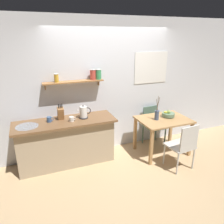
{
  "coord_description": "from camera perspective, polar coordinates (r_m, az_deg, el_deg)",
  "views": [
    {
      "loc": [
        -1.53,
        -3.4,
        2.35
      ],
      "look_at": [
        -0.1,
        0.25,
        0.95
      ],
      "focal_mm": 34.66,
      "sensor_mm": 36.0,
      "label": 1
    }
  ],
  "objects": [
    {
      "name": "ground_plane",
      "position": [
        4.4,
        2.46,
        -12.6
      ],
      "size": [
        14.0,
        14.0,
        0.0
      ],
      "primitive_type": "plane",
      "color": "tan"
    },
    {
      "name": "back_wall",
      "position": [
        4.51,
        1.75,
        6.87
      ],
      "size": [
        6.8,
        0.11,
        2.7
      ],
      "color": "silver",
      "rests_on": "ground_plane"
    },
    {
      "name": "kitchen_counter",
      "position": [
        4.21,
        -11.96,
        -7.69
      ],
      "size": [
        1.83,
        0.63,
        0.88
      ],
      "color": "tan",
      "rests_on": "ground_plane"
    },
    {
      "name": "wall_shelf",
      "position": [
        4.07,
        -7.9,
        8.86
      ],
      "size": [
        1.11,
        0.2,
        0.33
      ],
      "color": "#9E6B3D"
    },
    {
      "name": "dining_table",
      "position": [
        4.53,
        13.31,
        -3.14
      ],
      "size": [
        1.01,
        0.76,
        0.75
      ],
      "color": "tan",
      "rests_on": "ground_plane"
    },
    {
      "name": "dining_chair_near",
      "position": [
        4.11,
        18.28,
        -8.15
      ],
      "size": [
        0.48,
        0.46,
        0.89
      ],
      "color": "silver",
      "rests_on": "ground_plane"
    },
    {
      "name": "dining_chair_far",
      "position": [
        4.9,
        10.66,
        -2.98
      ],
      "size": [
        0.44,
        0.42,
        0.86
      ],
      "color": "#4C6B5B",
      "rests_on": "ground_plane"
    },
    {
      "name": "fruit_bowl",
      "position": [
        4.6,
        14.59,
        -0.57
      ],
      "size": [
        0.26,
        0.26,
        0.15
      ],
      "color": "slate",
      "rests_on": "dining_table"
    },
    {
      "name": "twig_vase",
      "position": [
        4.37,
        11.73,
        -0.72
      ],
      "size": [
        0.09,
        0.08,
        0.49
      ],
      "color": "#475675",
      "rests_on": "dining_table"
    },
    {
      "name": "electric_kettle",
      "position": [
        4.05,
        -7.52,
        -0.09
      ],
      "size": [
        0.25,
        0.16,
        0.25
      ],
      "color": "black",
      "rests_on": "kitchen_counter"
    },
    {
      "name": "knife_block",
      "position": [
        4.06,
        -13.4,
        -0.3
      ],
      "size": [
        0.11,
        0.16,
        0.31
      ],
      "color": "#9E6B3D",
      "rests_on": "kitchen_counter"
    },
    {
      "name": "coffee_mug_by_sink",
      "position": [
        4.02,
        -16.2,
        -1.88
      ],
      "size": [
        0.12,
        0.08,
        0.1
      ],
      "color": "#3D5B89",
      "rests_on": "kitchen_counter"
    },
    {
      "name": "coffee_mug_spare",
      "position": [
        3.95,
        -10.58,
        -1.82
      ],
      "size": [
        0.12,
        0.09,
        0.09
      ],
      "color": "white",
      "rests_on": "kitchen_counter"
    }
  ]
}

